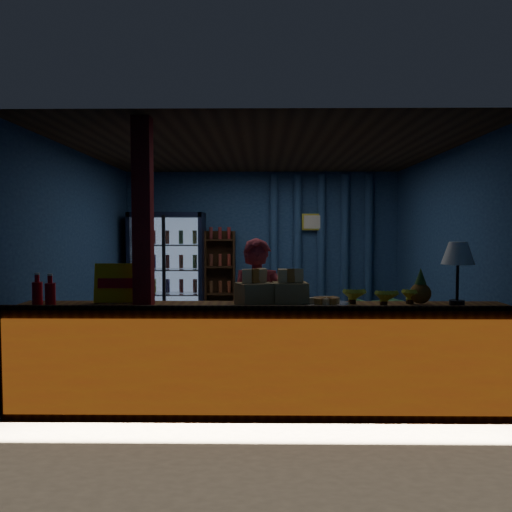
# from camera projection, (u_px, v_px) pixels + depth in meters

# --- Properties ---
(ground) EXTENTS (4.60, 4.60, 0.00)m
(ground) POSITION_uv_depth(u_px,v_px,m) (262.00, 357.00, 6.36)
(ground) COLOR #515154
(ground) RESTS_ON ground
(room_walls) EXTENTS (4.60, 4.60, 4.60)m
(room_walls) POSITION_uv_depth(u_px,v_px,m) (262.00, 234.00, 6.28)
(room_walls) COLOR navy
(room_walls) RESTS_ON ground
(counter) EXTENTS (4.40, 0.57, 0.99)m
(counter) POSITION_uv_depth(u_px,v_px,m) (262.00, 358.00, 4.43)
(counter) COLOR brown
(counter) RESTS_ON ground
(support_post) EXTENTS (0.16, 0.16, 2.60)m
(support_post) POSITION_uv_depth(u_px,v_px,m) (144.00, 266.00, 4.40)
(support_post) COLOR maroon
(support_post) RESTS_ON ground
(beverage_cooler) EXTENTS (1.20, 0.62, 1.90)m
(beverage_cooler) POSITION_uv_depth(u_px,v_px,m) (168.00, 271.00, 8.24)
(beverage_cooler) COLOR black
(beverage_cooler) RESTS_ON ground
(bottle_shelf) EXTENTS (0.50, 0.28, 1.60)m
(bottle_shelf) POSITION_uv_depth(u_px,v_px,m) (220.00, 279.00, 8.38)
(bottle_shelf) COLOR #352411
(bottle_shelf) RESTS_ON ground
(curtain_folds) EXTENTS (1.74, 0.14, 2.50)m
(curtain_folds) POSITION_uv_depth(u_px,v_px,m) (321.00, 249.00, 8.41)
(curtain_folds) COLOR navy
(curtain_folds) RESTS_ON room_walls
(framed_picture) EXTENTS (0.36, 0.04, 0.28)m
(framed_picture) POSITION_uv_depth(u_px,v_px,m) (313.00, 222.00, 8.35)
(framed_picture) COLOR yellow
(framed_picture) RESTS_ON room_walls
(shopkeeper) EXTENTS (0.59, 0.42, 1.54)m
(shopkeeper) POSITION_uv_depth(u_px,v_px,m) (257.00, 316.00, 4.89)
(shopkeeper) COLOR maroon
(shopkeeper) RESTS_ON ground
(green_chair) EXTENTS (0.76, 0.77, 0.57)m
(green_chair) POSITION_uv_depth(u_px,v_px,m) (377.00, 316.00, 7.68)
(green_chair) COLOR #50A051
(green_chair) RESTS_ON ground
(side_table) EXTENTS (0.71, 0.60, 0.66)m
(side_table) POSITION_uv_depth(u_px,v_px,m) (275.00, 316.00, 7.72)
(side_table) COLOR #352411
(side_table) RESTS_ON ground
(yellow_sign) EXTENTS (0.45, 0.11, 0.36)m
(yellow_sign) POSITION_uv_depth(u_px,v_px,m) (119.00, 283.00, 4.58)
(yellow_sign) COLOR yellow
(yellow_sign) RESTS_ON counter
(soda_bottles) EXTENTS (0.24, 0.17, 0.29)m
(soda_bottles) POSITION_uv_depth(u_px,v_px,m) (44.00, 293.00, 4.35)
(soda_bottles) COLOR #B70C14
(soda_bottles) RESTS_ON counter
(snack_box_left) EXTENTS (0.38, 0.35, 0.32)m
(snack_box_left) POSITION_uv_depth(u_px,v_px,m) (255.00, 292.00, 4.43)
(snack_box_left) COLOR #9E7D4C
(snack_box_left) RESTS_ON counter
(snack_box_centre) EXTENTS (0.32, 0.27, 0.32)m
(snack_box_centre) POSITION_uv_depth(u_px,v_px,m) (290.00, 292.00, 4.48)
(snack_box_centre) COLOR #9E7D4C
(snack_box_centre) RESTS_ON counter
(pastry_tray) EXTENTS (0.43, 0.43, 0.07)m
(pastry_tray) POSITION_uv_depth(u_px,v_px,m) (326.00, 303.00, 4.40)
(pastry_tray) COLOR silver
(pastry_tray) RESTS_ON counter
(banana_bunches) EXTENTS (0.75, 0.29, 0.16)m
(banana_bunches) POSITION_uv_depth(u_px,v_px,m) (383.00, 296.00, 4.43)
(banana_bunches) COLOR yellow
(banana_bunches) RESTS_ON counter
(table_lamp) EXTENTS (0.29, 0.29, 0.56)m
(table_lamp) POSITION_uv_depth(u_px,v_px,m) (458.00, 256.00, 4.40)
(table_lamp) COLOR black
(table_lamp) RESTS_ON counter
(pineapple) EXTENTS (0.19, 0.19, 0.32)m
(pineapple) POSITION_uv_depth(u_px,v_px,m) (420.00, 290.00, 4.43)
(pineapple) COLOR brown
(pineapple) RESTS_ON counter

